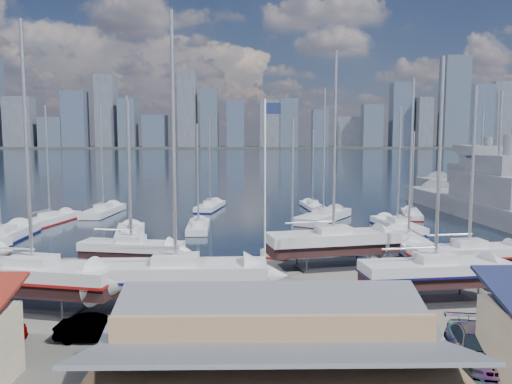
{
  "coord_description": "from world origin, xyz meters",
  "views": [
    {
      "loc": [
        -0.92,
        -43.32,
        10.36
      ],
      "look_at": [
        -0.04,
        8.0,
        4.96
      ],
      "focal_mm": 35.0,
      "sensor_mm": 36.0,
      "label": 1
    }
  ],
  "objects": [
    {
      "name": "ground",
      "position": [
        0.0,
        -10.0,
        0.0
      ],
      "size": [
        1400.0,
        1400.0,
        0.0
      ],
      "primitive_type": "plane",
      "color": "#605E59",
      "rests_on": "ground"
    },
    {
      "name": "water",
      "position": [
        0.0,
        300.0,
        -0.15
      ],
      "size": [
        1400.0,
        600.0,
        0.4
      ],
      "primitive_type": "cube",
      "color": "#182439",
      "rests_on": "ground"
    },
    {
      "name": "far_shore",
      "position": [
        0.0,
        560.0,
        1.1
      ],
      "size": [
        1400.0,
        80.0,
        2.2
      ],
      "primitive_type": "cube",
      "color": "#2D332D",
      "rests_on": "ground"
    },
    {
      "name": "skyline",
      "position": [
        -7.83,
        553.76,
        39.09
      ],
      "size": [
        639.14,
        43.8,
        107.69
      ],
      "color": "#475166",
      "rests_on": "far_shore"
    },
    {
      "name": "shed_grey",
      "position": [
        0.0,
        -26.0,
        2.15
      ],
      "size": [
        12.6,
        8.4,
        4.17
      ],
      "color": "#8C6B4C",
      "rests_on": "ground"
    },
    {
      "name": "sailboat_cradle_1",
      "position": [
        -13.91,
        -13.69,
        2.14
      ],
      "size": [
        11.13,
        5.3,
        17.25
      ],
      "rotation": [
        0.0,
        0.0,
        -0.22
      ],
      "color": "#2D2D33",
      "rests_on": "ground"
    },
    {
      "name": "sailboat_cradle_2",
      "position": [
        -9.94,
        -5.14,
        1.94
      ],
      "size": [
        8.3,
        3.72,
        13.31
      ],
      "rotation": [
        0.0,
        0.0,
        -0.19
      ],
      "color": "#2D2D33",
      "rests_on": "ground"
    },
    {
      "name": "sailboat_cradle_3",
      "position": [
        -5.26,
        -13.79,
        2.16
      ],
      "size": [
        11.14,
        3.38,
        17.74
      ],
      "rotation": [
        0.0,
        0.0,
        0.03
      ],
      "color": "#2D2D33",
      "rests_on": "ground"
    },
    {
      "name": "sailboat_cradle_4",
      "position": [
        6.02,
        -3.7,
        2.14
      ],
      "size": [
        11.04,
        5.14,
        17.28
      ],
      "rotation": [
        0.0,
        0.0,
        0.21
      ],
      "color": "#2D2D33",
      "rests_on": "ground"
    },
    {
      "name": "sailboat_cradle_5",
      "position": [
        10.96,
        -12.69,
        2.04
      ],
      "size": [
        9.75,
        3.8,
        15.4
      ],
      "rotation": [
        0.0,
        0.0,
        0.12
      ],
      "color": "#2D2D33",
      "rests_on": "ground"
    },
    {
      "name": "sailboat_cradle_6",
      "position": [
        15.34,
        -7.66,
        1.98
      ],
      "size": [
        8.9,
        3.38,
        14.17
      ],
      "rotation": [
        0.0,
        0.0,
        0.11
      ],
      "color": "#2D2D33",
      "rests_on": "ground"
    },
    {
      "name": "sailboat_moored_0",
      "position": [
        -25.85,
        6.66,
        0.31
      ],
      "size": [
        3.81,
        12.38,
        18.36
      ],
      "rotation": [
        0.0,
        0.0,
        1.6
      ],
      "color": "black",
      "rests_on": "water"
    },
    {
      "name": "sailboat_moored_1",
      "position": [
        -25.44,
        18.2,
        0.31
      ],
      "size": [
        4.65,
        10.51,
        15.2
      ],
      "rotation": [
        0.0,
        0.0,
        1.39
      ],
      "color": "black",
      "rests_on": "water"
    },
    {
      "name": "sailboat_moored_2",
      "position": [
        -20.86,
        25.29,
        0.32
      ],
      "size": [
        3.78,
        10.7,
        15.85
      ],
      "rotation": [
        0.0,
        0.0,
        1.49
      ],
      "color": "black",
      "rests_on": "water"
    },
    {
      "name": "sailboat_moored_3",
      "position": [
        -13.15,
        8.03,
        0.31
      ],
      "size": [
        4.87,
        10.72,
        15.48
      ],
      "rotation": [
        0.0,
        0.0,
        1.77
      ],
      "color": "black",
      "rests_on": "water"
    },
    {
      "name": "sailboat_moored_4",
      "position": [
        -6.57,
        13.07,
        0.32
      ],
      "size": [
        2.71,
        8.51,
        12.7
      ],
      "rotation": [
        0.0,
        0.0,
        1.61
      ],
      "color": "black",
      "rests_on": "water"
    },
    {
      "name": "sailboat_moored_5",
      "position": [
        -6.5,
        30.23,
        0.31
      ],
      "size": [
        4.21,
        9.79,
        14.18
      ],
      "rotation": [
        0.0,
        0.0,
        1.4
      ],
      "color": "black",
      "rests_on": "water"
    },
    {
      "name": "sailboat_moored_6",
      "position": [
        3.26,
        2.66,
        0.31
      ],
      "size": [
        6.18,
        8.68,
        12.81
      ],
      "rotation": [
        0.0,
        0.0,
        1.08
      ],
      "color": "black",
      "rests_on": "water"
    },
    {
      "name": "sailboat_moored_7",
      "position": [
        8.75,
        19.45,
        0.32
      ],
      "size": [
        8.9,
        11.62,
        17.58
      ],
      "rotation": [
        0.0,
        0.0,
        1.02
      ],
      "color": "black",
      "rests_on": "water"
    },
    {
      "name": "sailboat_moored_8",
      "position": [
        8.86,
        30.85,
        0.31
      ],
      "size": [
        3.18,
        8.51,
        12.43
      ],
      "rotation": [
        0.0,
        0.0,
        1.68
      ],
      "color": "black",
      "rests_on": "water"
    },
    {
      "name": "sailboat_moored_9",
      "position": [
        14.47,
        3.33,
        0.32
      ],
      "size": [
        3.3,
        11.16,
        16.78
      ],
      "rotation": [
        0.0,
        0.0,
        1.55
      ],
      "color": "black",
      "rests_on": "water"
    },
    {
      "name": "sailboat_moored_10",
      "position": [
        16.47,
        13.48,
        0.31
      ],
      "size": [
        4.17,
        10.14,
        14.72
      ],
      "rotation": [
        0.0,
        0.0,
        1.72
      ],
      "color": "black",
      "rests_on": "water"
    },
    {
      "name": "sailboat_moored_11",
      "position": [
        21.05,
        22.35,
        0.31
      ],
      "size": [
        3.95,
        8.33,
        12.01
      ],
      "rotation": [
        0.0,
        0.0,
        1.35
      ],
      "color": "black",
      "rests_on": "water"
    },
    {
      "name": "naval_ship_east",
      "position": [
        31.06,
        19.68,
        1.66
      ],
      "size": [
        9.44,
        44.04,
        17.93
      ],
      "rotation": [
        0.0,
        0.0,
        1.63
      ],
      "color": "slate",
      "rests_on": "water"
    },
    {
      "name": "naval_ship_west",
      "position": [
        40.2,
        43.77,
        1.66
      ],
      "size": [
        8.78,
        41.98,
        17.75
      ],
      "rotation": [
        0.0,
        0.0,
        1.62
      ],
      "color": "slate",
      "rests_on": "water"
    },
    {
      "name": "car_b",
      "position": [
        -8.83,
        -18.33,
        0.64
      ],
      "size": [
        3.95,
        1.51,
        1.29
      ],
      "primitive_type": "imported",
      "rotation": [
        0.0,
        0.0,
        1.53
      ],
      "color": "gray",
      "rests_on": "ground"
    },
    {
      "name": "car_c",
      "position": [
        1.63,
        -21.71,
        0.72
      ],
      "size": [
        3.26,
        5.49,
        1.43
      ],
      "primitive_type": "imported",
      "rotation": [
        0.0,
        0.0,
        0.18
      ],
      "color": "gray",
      "rests_on": "ground"
    },
    {
      "name": "car_d",
      "position": [
        9.73,
        -21.23,
        0.77
      ],
      "size": [
        3.02,
        5.62,
        1.55
      ],
      "primitive_type": "imported",
      "rotation": [
        0.0,
        0.0,
        -0.17
      ],
      "color": "gray",
      "rests_on": "ground"
    },
    {
      "name": "flagpole",
      "position": [
        0.43,
        -8.02,
        7.68
      ],
      "size": [
        1.16,
        0.12,
        13.2
      ],
      "color": "white",
      "rests_on": "ground"
    }
  ]
}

